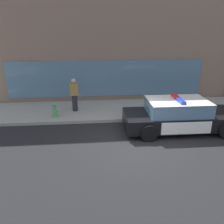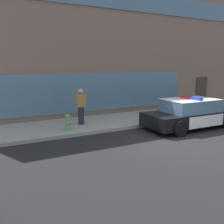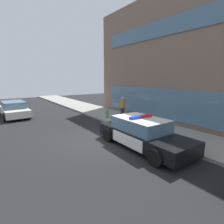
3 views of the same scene
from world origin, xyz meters
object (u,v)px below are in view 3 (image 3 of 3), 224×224
object	(u,v)px
police_cruiser	(142,133)
pedestrian_on_sidewalk	(122,108)
car_far_lane	(14,109)
fire_hydrant	(107,113)

from	to	relation	value
police_cruiser	pedestrian_on_sidewalk	xyz separation A→B (m)	(-4.65, 2.47, 0.33)
police_cruiser	car_far_lane	size ratio (longest dim) A/B	1.04
police_cruiser	fire_hydrant	world-z (taller)	police_cruiser
police_cruiser	car_far_lane	bearing A→B (deg)	-158.83
police_cruiser	pedestrian_on_sidewalk	world-z (taller)	pedestrian_on_sidewalk
car_far_lane	pedestrian_on_sidewalk	size ratio (longest dim) A/B	2.75
fire_hydrant	car_far_lane	world-z (taller)	car_far_lane
fire_hydrant	car_far_lane	size ratio (longest dim) A/B	0.15
police_cruiser	pedestrian_on_sidewalk	bearing A→B (deg)	152.62
fire_hydrant	pedestrian_on_sidewalk	bearing A→B (deg)	40.92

